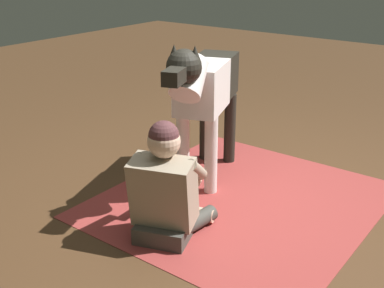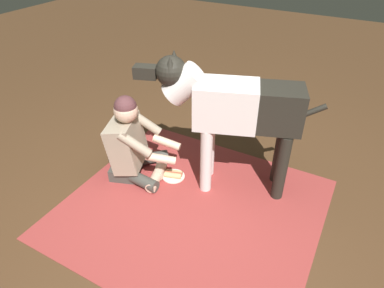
# 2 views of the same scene
# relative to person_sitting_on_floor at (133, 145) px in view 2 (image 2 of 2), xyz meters

# --- Properties ---
(ground_plane) EXTENTS (14.38, 14.38, 0.00)m
(ground_plane) POSITION_rel_person_sitting_on_floor_xyz_m (-0.72, 0.28, -0.33)
(ground_plane) COLOR #4C321D
(area_rug) EXTENTS (2.03, 1.87, 0.01)m
(area_rug) POSITION_rel_person_sitting_on_floor_xyz_m (-0.69, 0.15, -0.33)
(area_rug) COLOR #973532
(area_rug) RESTS_ON ground
(person_sitting_on_floor) EXTENTS (0.70, 0.60, 0.81)m
(person_sitting_on_floor) POSITION_rel_person_sitting_on_floor_xyz_m (0.00, 0.00, 0.00)
(person_sitting_on_floor) COLOR #42423C
(person_sitting_on_floor) RESTS_ON ground
(large_dog) EXTENTS (1.43, 0.64, 1.20)m
(large_dog) POSITION_rel_person_sitting_on_floor_xyz_m (-0.82, -0.29, 0.44)
(large_dog) COLOR silver
(large_dog) RESTS_ON ground
(hot_dog_on_plate) EXTENTS (0.21, 0.21, 0.06)m
(hot_dog_on_plate) POSITION_rel_person_sitting_on_floor_xyz_m (-0.34, -0.12, -0.30)
(hot_dog_on_plate) COLOR silver
(hot_dog_on_plate) RESTS_ON ground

